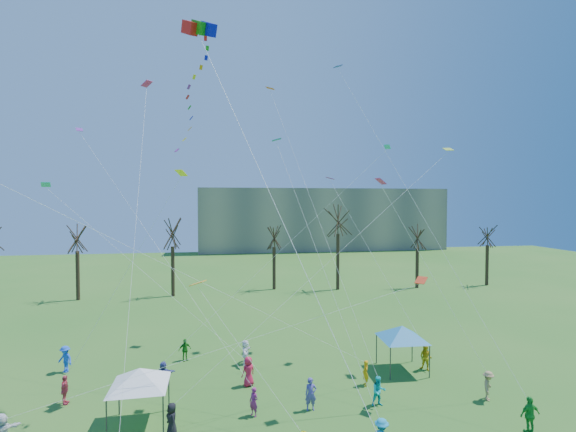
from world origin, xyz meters
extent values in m
cube|color=gray|center=(22.00, 82.00, 7.50)|extent=(60.00, 14.00, 15.00)
cylinder|color=black|center=(-19.59, 35.04, 2.94)|extent=(0.44, 0.44, 5.87)
cylinder|color=black|center=(-8.59, 35.29, 3.10)|extent=(0.44, 0.44, 6.21)
cylinder|color=black|center=(4.38, 37.17, 2.85)|extent=(0.44, 0.44, 5.69)
cylinder|color=black|center=(12.80, 35.65, 3.75)|extent=(0.44, 0.44, 7.50)
cylinder|color=black|center=(23.84, 35.02, 2.79)|extent=(0.44, 0.44, 5.58)
cylinder|color=black|center=(34.40, 35.05, 2.84)|extent=(0.44, 0.44, 5.67)
cube|color=red|center=(-4.35, 10.79, 22.93)|extent=(1.19, 1.31, 1.20)
cube|color=#178C12|center=(-3.77, 10.79, 22.93)|extent=(1.19, 1.31, 1.20)
cube|color=#0F12C5|center=(-3.18, 10.79, 22.93)|extent=(1.19, 1.31, 1.20)
cylinder|color=white|center=(0.01, 3.89, 12.20)|extent=(0.02, 0.02, 25.32)
cylinder|color=#3F3F44|center=(-7.95, 4.23, 1.07)|extent=(0.07, 0.07, 2.14)
cylinder|color=#3F3F44|center=(-5.30, 4.31, 1.07)|extent=(0.07, 0.07, 2.14)
cylinder|color=#3F3F44|center=(-8.03, 6.89, 1.07)|extent=(0.07, 0.07, 2.14)
cylinder|color=#3F3F44|center=(-5.37, 6.96, 1.07)|extent=(0.07, 0.07, 2.14)
pyramid|color=white|center=(-6.66, 5.60, 2.60)|extent=(4.08, 4.08, 0.92)
cylinder|color=#3F3F44|center=(8.54, 8.63, 1.10)|extent=(0.08, 0.08, 2.20)
cylinder|color=#3F3F44|center=(11.25, 8.52, 1.10)|extent=(0.08, 0.08, 2.20)
cylinder|color=#3F3F44|center=(8.65, 11.35, 1.10)|extent=(0.08, 0.08, 2.20)
cylinder|color=#3F3F44|center=(11.36, 11.24, 1.10)|extent=(0.08, 0.08, 2.20)
pyramid|color=teal|center=(9.95, 9.94, 2.67)|extent=(4.18, 4.18, 0.94)
imported|color=green|center=(13.06, 1.76, 0.93)|extent=(1.11, 0.50, 1.86)
imported|color=black|center=(-4.90, 4.34, 0.84)|extent=(0.81, 0.96, 1.68)
imported|color=#852163|center=(-0.69, 5.59, 0.78)|extent=(0.66, 0.67, 1.56)
imported|color=#0EC4C8|center=(6.50, 5.56, 0.85)|extent=(0.85, 0.68, 1.70)
imported|color=#9F8356|center=(13.15, 5.13, 0.87)|extent=(1.23, 1.26, 1.73)
imported|color=#EC4E64|center=(-11.43, 8.61, 0.84)|extent=(0.44, 1.00, 1.68)
imported|color=#474E9A|center=(-6.14, 10.14, 0.78)|extent=(1.47, 0.53, 1.56)
imported|color=red|center=(-0.77, 9.27, 0.93)|extent=(1.08, 0.96, 1.86)
imported|color=orange|center=(6.64, 8.12, 0.80)|extent=(0.42, 0.61, 1.60)
imported|color=gold|center=(11.60, 9.67, 0.89)|extent=(1.07, 1.09, 1.77)
imported|color=blue|center=(-13.14, 13.32, 0.91)|extent=(1.36, 1.19, 1.82)
imported|color=#22861D|center=(-5.17, 14.09, 0.81)|extent=(1.03, 0.78, 1.62)
imported|color=white|center=(-0.76, 12.72, 0.88)|extent=(0.85, 1.70, 1.76)
imported|color=#4C4596|center=(2.53, 5.71, 0.91)|extent=(0.67, 0.44, 1.82)
cube|color=#D5237B|center=(-7.78, 14.87, 20.41)|extent=(0.88, 0.86, 0.36)
cylinder|color=white|center=(-7.15, 7.67, 10.85)|extent=(0.01, 0.01, 23.65)
cube|color=#FEA81A|center=(-3.56, 4.26, 7.71)|extent=(0.87, 0.76, 0.26)
cylinder|color=white|center=(-1.21, 2.59, 4.50)|extent=(0.01, 0.01, 8.33)
cube|color=teal|center=(1.03, 9.02, 15.65)|extent=(0.62, 0.50, 0.19)
cylinder|color=white|center=(2.94, 5.06, 8.48)|extent=(0.01, 0.01, 16.49)
cube|color=blue|center=(7.72, 18.44, 23.67)|extent=(0.82, 0.70, 0.25)
cylinder|color=white|center=(10.39, 10.10, 12.48)|extent=(0.01, 0.01, 28.09)
cube|color=red|center=(9.13, 5.74, 7.17)|extent=(0.92, 0.92, 0.33)
cylinder|color=white|center=(-1.75, 5.03, 4.24)|extent=(0.01, 0.01, 22.49)
cube|color=#ACDA33|center=(14.16, 11.48, 15.65)|extent=(0.72, 0.85, 0.30)
cylinder|color=white|center=(4.63, 7.91, 8.47)|extent=(0.01, 0.01, 24.67)
cube|color=purple|center=(-13.56, 18.19, 17.50)|extent=(0.68, 0.72, 0.34)
cylinder|color=white|center=(-7.13, 11.89, 9.40)|extent=(0.01, 0.01, 23.96)
cube|color=#FF610D|center=(1.94, 20.34, 22.02)|extent=(0.90, 0.80, 0.24)
cylinder|color=white|center=(4.22, 12.95, 11.66)|extent=(0.01, 0.01, 25.54)
cube|color=#D82470|center=(6.85, 6.38, 12.96)|extent=(0.65, 0.61, 0.37)
cylinder|color=white|center=(10.00, 5.75, 7.13)|extent=(0.01, 0.01, 12.97)
cube|color=yellow|center=(-4.87, 9.79, 13.56)|extent=(0.80, 0.84, 0.38)
cylinder|color=white|center=(-8.15, 9.20, 7.43)|extent=(0.01, 0.01, 13.61)
cube|color=#1BAED0|center=(10.57, 14.24, 16.13)|extent=(0.69, 0.71, 0.30)
cylinder|color=white|center=(2.22, 12.19, 8.72)|extent=(0.01, 0.01, 22.46)
cube|color=#17A4B2|center=(-13.75, 12.38, 12.89)|extent=(0.74, 0.82, 0.31)
cylinder|color=white|center=(-7.26, 10.83, 7.10)|extent=(0.01, 0.01, 17.42)
cylinder|color=white|center=(-3.00, 5.53, 7.25)|extent=(0.01, 0.01, 23.03)
cube|color=#B535B9|center=(6.51, 16.47, 13.73)|extent=(0.77, 0.62, 0.21)
cylinder|color=white|center=(9.06, 13.07, 7.51)|extent=(0.01, 0.01, 14.72)
camera|label=1|loc=(-2.25, -16.02, 11.74)|focal=25.00mm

